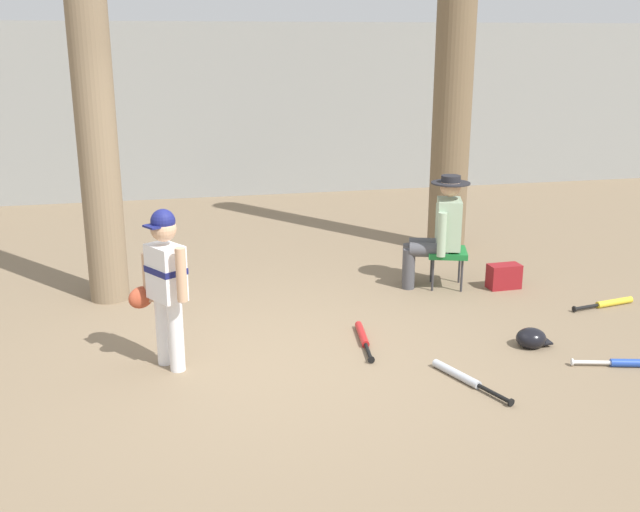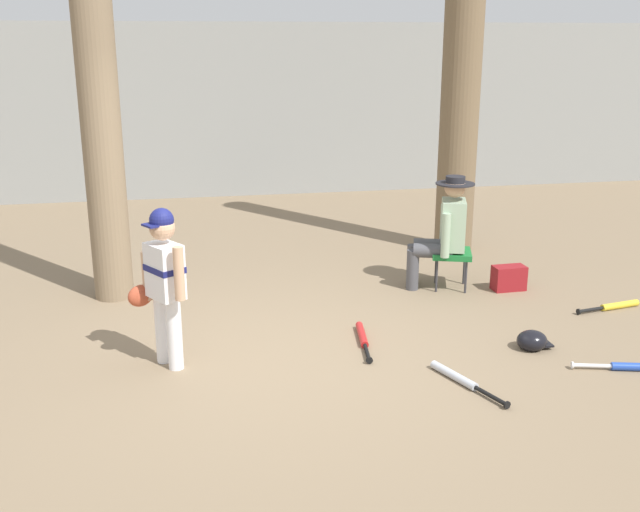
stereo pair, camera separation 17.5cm
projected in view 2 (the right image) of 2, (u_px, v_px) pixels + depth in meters
name	position (u px, v px, depth m)	size (l,w,h in m)	color
ground_plane	(283.00, 362.00, 6.08)	(60.00, 60.00, 0.00)	#7F6B51
concrete_back_wall	(223.00, 111.00, 12.20)	(18.00, 0.36, 2.81)	gray
tree_near_player	(95.00, 53.00, 6.93)	(0.51, 0.51, 5.33)	#7F6B51
tree_behind_spectator	(462.00, 69.00, 8.67)	(0.65, 0.65, 5.03)	brown
young_ballplayer	(163.00, 278.00, 5.81)	(0.50, 0.52, 1.31)	white
folding_stool	(451.00, 255.00, 7.77)	(0.50, 0.50, 0.41)	#196B2D
seated_spectator	(443.00, 229.00, 7.71)	(0.68, 0.53, 1.20)	#47474C
handbag_beside_stool	(509.00, 278.00, 7.78)	(0.34, 0.18, 0.26)	maroon
bat_blue_youth	(633.00, 367.00, 5.90)	(0.76, 0.25, 0.07)	#2347AD
bat_aluminum_silver	(459.00, 379.00, 5.70)	(0.35, 0.79, 0.07)	#B7BCC6
bat_red_barrel	(363.00, 337.00, 6.48)	(0.16, 0.79, 0.07)	red
bat_yellow_trainer	(615.00, 306.00, 7.24)	(0.72, 0.19, 0.07)	yellow
batting_helmet_black	(532.00, 341.00, 6.30)	(0.31, 0.24, 0.18)	black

